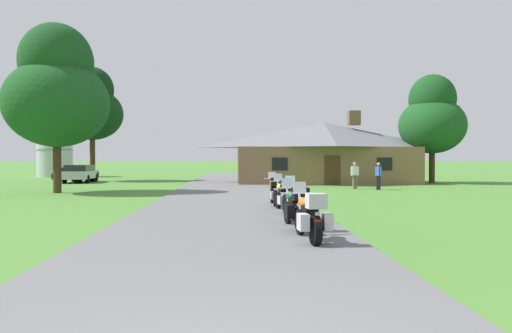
% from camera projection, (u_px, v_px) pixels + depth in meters
% --- Properties ---
extents(ground_plane, '(500.00, 500.00, 0.00)m').
position_uv_depth(ground_plane, '(229.00, 198.00, 23.61)').
color(ground_plane, '#4C8433').
extents(asphalt_driveway, '(6.40, 80.00, 0.06)m').
position_uv_depth(asphalt_driveway, '(229.00, 201.00, 21.61)').
color(asphalt_driveway, slate).
rests_on(asphalt_driveway, ground).
extents(motorcycle_orange_nearest_to_camera, '(0.84, 2.08, 1.30)m').
position_uv_depth(motorcycle_orange_nearest_to_camera, '(310.00, 217.00, 10.87)').
color(motorcycle_orange_nearest_to_camera, black).
rests_on(motorcycle_orange_nearest_to_camera, asphalt_driveway).
extents(motorcycle_green_second_in_row, '(0.85, 2.08, 1.30)m').
position_uv_depth(motorcycle_green_second_in_row, '(296.00, 208.00, 12.90)').
color(motorcycle_green_second_in_row, black).
rests_on(motorcycle_green_second_in_row, asphalt_driveway).
extents(motorcycle_silver_third_in_row, '(0.66, 2.08, 1.30)m').
position_uv_depth(motorcycle_silver_third_in_row, '(292.00, 201.00, 15.01)').
color(motorcycle_silver_third_in_row, black).
rests_on(motorcycle_silver_third_in_row, asphalt_driveway).
extents(motorcycle_yellow_fourth_in_row, '(0.70, 2.08, 1.30)m').
position_uv_depth(motorcycle_yellow_fourth_in_row, '(283.00, 195.00, 17.09)').
color(motorcycle_yellow_fourth_in_row, black).
rests_on(motorcycle_yellow_fourth_in_row, asphalt_driveway).
extents(motorcycle_orange_farthest_in_row, '(0.66, 2.08, 1.30)m').
position_uv_depth(motorcycle_orange_farthest_in_row, '(274.00, 191.00, 19.25)').
color(motorcycle_orange_farthest_in_row, black).
rests_on(motorcycle_orange_farthest_in_row, asphalt_driveway).
extents(stone_lodge, '(14.17, 7.55, 5.63)m').
position_uv_depth(stone_lodge, '(323.00, 152.00, 37.88)').
color(stone_lodge, brown).
rests_on(stone_lodge, ground).
extents(bystander_white_shirt_near_lodge, '(0.54, 0.30, 1.69)m').
position_uv_depth(bystander_white_shirt_near_lodge, '(355.00, 174.00, 30.18)').
color(bystander_white_shirt_near_lodge, '#75664C').
rests_on(bystander_white_shirt_near_lodge, ground).
extents(bystander_blue_shirt_beside_signpost, '(0.33, 0.52, 1.67)m').
position_uv_depth(bystander_blue_shirt_beside_signpost, '(378.00, 175.00, 29.28)').
color(bystander_blue_shirt_beside_signpost, black).
rests_on(bystander_blue_shirt_beside_signpost, ground).
extents(tree_left_far, '(5.07, 5.07, 9.53)m').
position_uv_depth(tree_left_far, '(92.00, 107.00, 40.36)').
color(tree_left_far, '#422D19').
rests_on(tree_left_far, ground).
extents(tree_right_of_lodge, '(5.05, 5.05, 8.34)m').
position_uv_depth(tree_right_of_lodge, '(432.00, 118.00, 37.14)').
color(tree_right_of_lodge, '#422D19').
rests_on(tree_right_of_lodge, ground).
extents(tree_left_near, '(5.69, 5.69, 9.37)m').
position_uv_depth(tree_left_near, '(57.00, 91.00, 26.71)').
color(tree_left_near, '#422D19').
rests_on(tree_left_near, ground).
extents(metal_silo_distant, '(3.58, 3.58, 6.46)m').
position_uv_depth(metal_silo_distant, '(55.00, 145.00, 49.64)').
color(metal_silo_distant, '#B2B7BC').
rests_on(metal_silo_distant, ground).
extents(parked_silver_suv_far_left, '(2.12, 4.70, 1.40)m').
position_uv_depth(parked_silver_suv_far_left, '(81.00, 173.00, 38.16)').
color(parked_silver_suv_far_left, '#ADAFB7').
rests_on(parked_silver_suv_far_left, ground).
extents(parked_black_sedan_far_left, '(2.43, 4.42, 1.20)m').
position_uv_depth(parked_black_sedan_far_left, '(77.00, 174.00, 38.20)').
color(parked_black_sedan_far_left, black).
rests_on(parked_black_sedan_far_left, ground).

